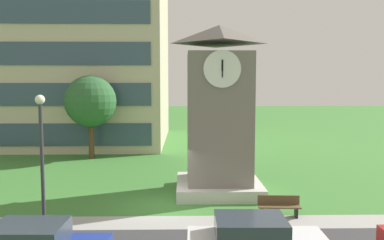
{
  "coord_description": "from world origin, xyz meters",
  "views": [
    {
      "loc": [
        0.96,
        -18.16,
        5.73
      ],
      "look_at": [
        1.37,
        3.45,
        3.71
      ],
      "focal_mm": 37.59,
      "sensor_mm": 36.0,
      "label": 1
    }
  ],
  "objects": [
    {
      "name": "park_bench",
      "position": [
        5.01,
        -1.44,
        0.46
      ],
      "size": [
        1.82,
        0.58,
        0.88
      ],
      "color": "brown",
      "rests_on": "ground"
    },
    {
      "name": "clock_tower",
      "position": [
        2.74,
        2.44,
        3.8
      ],
      "size": [
        4.34,
        4.34,
        8.63
      ],
      "color": "slate",
      "rests_on": "ground"
    },
    {
      "name": "office_building",
      "position": [
        -9.96,
        21.69,
        12.8
      ],
      "size": [
        18.01,
        16.05,
        25.6
      ],
      "color": "beige",
      "rests_on": "ground"
    },
    {
      "name": "tree_near_tower",
      "position": [
        -6.11,
        12.14,
        4.31
      ],
      "size": [
        3.88,
        3.88,
        6.28
      ],
      "color": "#513823",
      "rests_on": "ground"
    },
    {
      "name": "kerb_strip",
      "position": [
        0.0,
        -2.12,
        0.0
      ],
      "size": [
        120.0,
        1.6,
        0.01
      ],
      "primitive_type": "cube",
      "color": "#9E9E99",
      "rests_on": "ground"
    },
    {
      "name": "street_lamp",
      "position": [
        -4.4,
        -3.19,
        3.32
      ],
      "size": [
        0.36,
        0.36,
        5.28
      ],
      "color": "#333338",
      "rests_on": "ground"
    },
    {
      "name": "ground_plane",
      "position": [
        0.0,
        0.0,
        0.0
      ],
      "size": [
        160.0,
        160.0,
        0.0
      ],
      "primitive_type": "plane",
      "color": "#3D7A33"
    }
  ]
}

